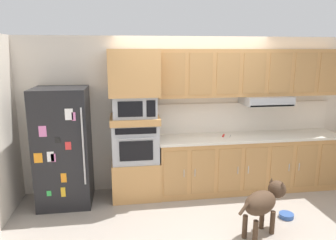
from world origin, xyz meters
name	(u,v)px	position (x,y,z in m)	size (l,w,h in m)	color
ground_plane	(206,214)	(0.00, 0.00, 0.00)	(9.60, 9.60, 0.00)	#9E9389
back_kitchen_wall	(191,113)	(0.00, 1.11, 1.25)	(6.20, 0.12, 2.50)	silver
refrigerator	(64,147)	(-2.02, 0.68, 0.88)	(0.76, 0.73, 1.76)	black
oven_base_cabinet	(136,178)	(-0.96, 0.75, 0.30)	(0.74, 0.62, 0.60)	tan
built_in_oven	(135,141)	(-0.96, 0.75, 0.90)	(0.70, 0.62, 0.60)	#A8AAAF
appliance_mid_shelf	(135,119)	(-0.96, 0.75, 1.25)	(0.74, 0.62, 0.10)	tan
microwave	(134,106)	(-0.96, 0.75, 1.46)	(0.64, 0.54, 0.32)	#A8AAAF
appliance_upper_cabinet	(134,72)	(-0.96, 0.75, 1.96)	(0.74, 0.62, 0.68)	tan
lower_cabinet_run	(248,163)	(0.91, 0.75, 0.44)	(2.99, 0.63, 0.88)	tan
countertop_slab	(250,137)	(0.91, 0.75, 0.90)	(3.03, 0.64, 0.04)	silver
backsplash_panel	(244,117)	(0.91, 1.04, 1.17)	(3.03, 0.02, 0.50)	white
upper_cabinet_with_hood	(251,74)	(0.92, 0.87, 1.90)	(2.99, 0.48, 0.88)	tan
screwdriver	(224,136)	(0.48, 0.76, 0.93)	(0.16, 0.16, 0.03)	red
dog	(264,201)	(0.57, -0.57, 0.44)	(0.84, 0.55, 0.66)	#473323
dog_food_bowl	(286,215)	(1.08, -0.26, 0.03)	(0.20, 0.20, 0.06)	#3359A5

